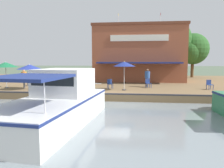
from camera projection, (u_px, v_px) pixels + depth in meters
The scene contains 17 objects.
ground_plane at pixel (113, 103), 16.38m from camera, with size 220.00×220.00×0.00m, color #4C5B47.
quay_deck at pixel (123, 83), 27.21m from camera, with size 22.00×56.00×0.60m, color brown.
quay_edge_fender at pixel (114, 94), 16.41m from camera, with size 0.20×50.40×0.10m, color #2D2D33.
waterfront_restaurant at pixel (139, 54), 28.92m from camera, with size 10.28×11.09×8.65m.
patio_umbrella_mid_patio_left at pixel (30, 67), 19.05m from camera, with size 2.14×2.14×2.25m.
patio_umbrella_far_corner at pixel (124, 64), 18.57m from camera, with size 1.93×1.93×2.50m.
patio_umbrella_mid_patio_right at pixel (6, 65), 20.24m from camera, with size 2.23×2.23×2.44m.
cafe_chair_mid_patio at pixel (31, 81), 22.26m from camera, with size 0.55×0.55×0.85m.
cafe_chair_facing_river at pixel (209, 84), 19.26m from camera, with size 0.53×0.53×0.85m.
cafe_chair_far_corner_seat at pixel (49, 80), 23.04m from camera, with size 0.50×0.50×0.85m.
cafe_chair_beside_entrance at pixel (148, 83), 20.49m from camera, with size 0.57×0.57×0.85m.
cafe_chair_under_first_umbrella at pixel (110, 83), 19.89m from camera, with size 0.57×0.57×0.85m.
person_mid_patio at pixel (147, 76), 21.06m from camera, with size 0.49×0.49×1.74m.
person_near_entrance at pixel (24, 76), 20.39m from camera, with size 0.49×0.49×1.74m.
motorboat_far_downstream at pixel (62, 102), 11.40m from camera, with size 9.56×3.93×2.63m.
tree_upstream_bank at pixel (192, 50), 32.48m from camera, with size 4.88×4.64×6.59m.
tree_behind_restaurant at pixel (173, 39), 31.09m from camera, with size 5.13×4.89×8.12m.
Camera 1 is at (16.04, 1.76, 3.17)m, focal length 35.00 mm.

